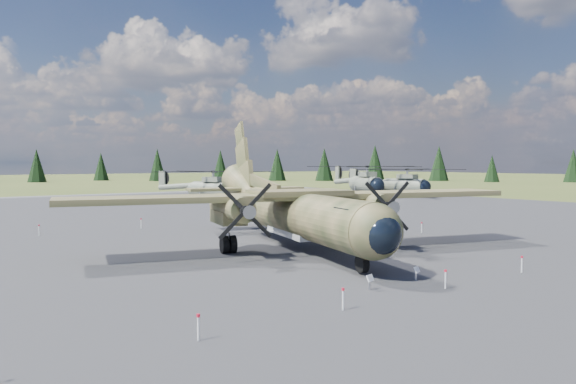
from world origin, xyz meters
TOP-DOWN VIEW (x-y plane):
  - ground at (0.00, 0.00)m, footprint 500.00×500.00m
  - apron at (0.00, 10.00)m, footprint 120.00×120.00m
  - transport_plane at (3.74, -0.18)m, footprint 28.52×25.48m
  - helicopter_near at (20.16, 40.71)m, footprint 21.65×22.15m
  - helicopter_mid at (47.11, 37.41)m, footprint 24.83×25.12m
  - helicopter_far at (50.55, 32.12)m, footprint 20.37×22.36m
  - info_placard_left at (-0.80, -11.68)m, footprint 0.46×0.29m
  - info_placard_right at (2.31, -11.62)m, footprint 0.47×0.31m
  - barrier_fence at (-0.46, -0.08)m, footprint 33.12×29.62m
  - treeline at (8.46, -1.48)m, footprint 295.66×297.32m

SIDE VIEW (x-z plane):
  - ground at x=0.00m, z-range 0.00..0.00m
  - apron at x=0.00m, z-range -0.02..0.02m
  - info_placard_left at x=-0.80m, z-range 0.11..0.79m
  - info_placard_right at x=2.31m, z-range 0.11..0.79m
  - barrier_fence at x=-0.46m, z-range 0.08..0.93m
  - transport_plane at x=3.74m, z-range -2.02..7.48m
  - helicopter_near at x=20.16m, z-range 0.92..5.31m
  - helicopter_far at x=50.55m, z-range 0.96..5.53m
  - helicopter_mid at x=47.11m, z-range 1.05..6.07m
  - treeline at x=8.46m, z-range -0.60..10.30m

